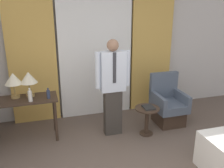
% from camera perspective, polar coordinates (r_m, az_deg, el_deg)
% --- Properties ---
extents(wall_back, '(10.00, 0.06, 2.70)m').
position_cam_1_polar(wall_back, '(5.27, -4.07, 7.42)').
color(wall_back, beige).
rests_on(wall_back, ground_plane).
extents(curtain_sheer_center, '(1.50, 0.06, 2.58)m').
position_cam_1_polar(curtain_sheer_center, '(5.16, -3.73, 6.50)').
color(curtain_sheer_center, white).
rests_on(curtain_sheer_center, ground_plane).
extents(curtain_drape_left, '(0.91, 0.06, 2.58)m').
position_cam_1_polar(curtain_drape_left, '(5.04, -17.74, 5.36)').
color(curtain_drape_left, gold).
rests_on(curtain_drape_left, ground_plane).
extents(curtain_drape_right, '(0.91, 0.06, 2.58)m').
position_cam_1_polar(curtain_drape_right, '(5.56, 8.98, 7.19)').
color(curtain_drape_right, gold).
rests_on(curtain_drape_right, ground_plane).
extents(desk, '(1.14, 0.51, 0.78)m').
position_cam_1_polar(desk, '(4.55, -19.51, -4.77)').
color(desk, '#38281E').
rests_on(desk, ground_plane).
extents(table_lamp_left, '(0.29, 0.29, 0.44)m').
position_cam_1_polar(table_lamp_left, '(4.49, -21.65, 0.94)').
color(table_lamp_left, '#9E7F47').
rests_on(table_lamp_left, desk).
extents(table_lamp_right, '(0.29, 0.29, 0.44)m').
position_cam_1_polar(table_lamp_right, '(4.47, -18.54, 1.23)').
color(table_lamp_right, '#9E7F47').
rests_on(table_lamp_right, desk).
extents(bottle_near_edge, '(0.06, 0.06, 0.18)m').
position_cam_1_polar(bottle_near_edge, '(4.37, -14.35, -2.24)').
color(bottle_near_edge, '#2D3851').
rests_on(bottle_near_edge, desk).
extents(bottle_by_lamp, '(0.07, 0.07, 0.23)m').
position_cam_1_polar(bottle_by_lamp, '(4.32, -18.22, -2.61)').
color(bottle_by_lamp, silver).
rests_on(bottle_by_lamp, desk).
extents(person, '(0.63, 0.21, 1.76)m').
position_cam_1_polar(person, '(4.39, 0.17, -0.12)').
color(person, '#38332D').
rests_on(person, ground_plane).
extents(armchair, '(0.59, 0.65, 0.99)m').
position_cam_1_polar(armchair, '(5.14, 12.65, -4.93)').
color(armchair, '#38281E').
rests_on(armchair, ground_plane).
extents(side_table, '(0.45, 0.45, 0.53)m').
position_cam_1_polar(side_table, '(4.62, 7.99, -7.32)').
color(side_table, '#38281E').
rests_on(side_table, ground_plane).
extents(book, '(0.19, 0.22, 0.03)m').
position_cam_1_polar(book, '(4.54, 8.37, -5.30)').
color(book, black).
rests_on(book, side_table).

